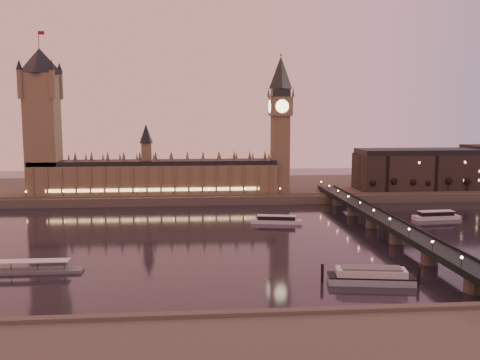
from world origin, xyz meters
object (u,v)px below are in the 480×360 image
object	(u,v)px
moored_barge	(371,276)
pontoon_pier	(27,269)
cruise_boat_b	(436,216)
cruise_boat_a	(276,220)

from	to	relation	value
moored_barge	pontoon_pier	size ratio (longest dim) A/B	0.84
moored_barge	cruise_boat_b	bearing A→B (deg)	64.98
cruise_boat_b	moored_barge	size ratio (longest dim) A/B	0.78
cruise_boat_a	cruise_boat_b	distance (m)	101.61
cruise_boat_b	pontoon_pier	bearing A→B (deg)	-161.62
cruise_boat_a	moored_barge	size ratio (longest dim) A/B	0.83
cruise_boat_a	moored_barge	distance (m)	118.09
cruise_boat_b	moored_barge	xyz separation A→B (m)	(-82.36, -120.07, 0.59)
cruise_boat_b	pontoon_pier	size ratio (longest dim) A/B	0.66
cruise_boat_a	moored_barge	bearing A→B (deg)	-69.53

